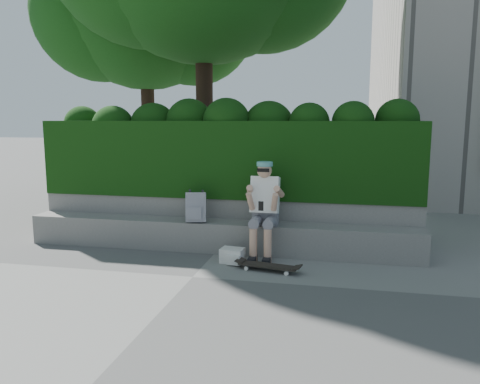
% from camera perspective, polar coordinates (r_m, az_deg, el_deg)
% --- Properties ---
extents(ground, '(80.00, 80.00, 0.00)m').
position_cam_1_polar(ground, '(6.04, -5.80, -10.27)').
color(ground, slate).
rests_on(ground, ground).
extents(bench_ledge, '(6.00, 0.45, 0.45)m').
position_cam_1_polar(bench_ledge, '(7.12, -2.74, -5.36)').
color(bench_ledge, gray).
rests_on(bench_ledge, ground).
extents(planter_wall, '(6.00, 0.50, 0.75)m').
position_cam_1_polar(planter_wall, '(7.54, -1.83, -3.39)').
color(planter_wall, gray).
rests_on(planter_wall, ground).
extents(hedge, '(6.00, 1.00, 1.20)m').
position_cam_1_polar(hedge, '(7.61, -1.46, 4.15)').
color(hedge, black).
rests_on(hedge, planter_wall).
extents(person, '(0.40, 0.76, 1.38)m').
position_cam_1_polar(person, '(6.69, 2.98, -1.68)').
color(person, slate).
rests_on(person, ground).
extents(skateboard, '(0.81, 0.33, 0.08)m').
position_cam_1_polar(skateboard, '(6.22, 3.45, -8.99)').
color(skateboard, black).
rests_on(skateboard, ground).
extents(backpack_plaid, '(0.33, 0.23, 0.44)m').
position_cam_1_polar(backpack_plaid, '(7.02, -5.39, -1.88)').
color(backpack_plaid, '#ABABB0').
rests_on(backpack_plaid, bench_ledge).
extents(backpack_ground, '(0.34, 0.26, 0.20)m').
position_cam_1_polar(backpack_ground, '(6.56, -0.94, -7.74)').
color(backpack_ground, white).
rests_on(backpack_ground, ground).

